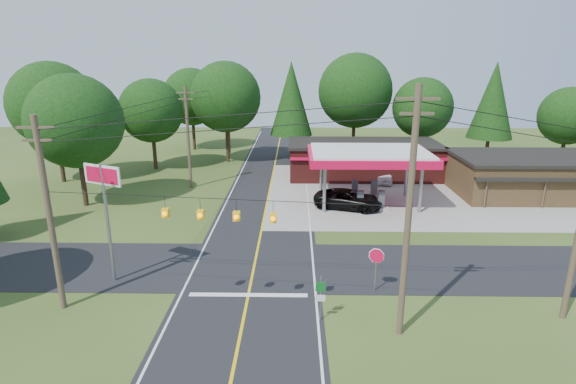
{
  "coord_description": "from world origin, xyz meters",
  "views": [
    {
      "loc": [
        2.55,
        -25.55,
        12.41
      ],
      "look_at": [
        2.0,
        7.0,
        2.8
      ],
      "focal_mm": 28.0,
      "sensor_mm": 36.0,
      "label": 1
    }
  ],
  "objects_px": {
    "suv_car": "(348,199)",
    "sedan_car": "(385,176)",
    "big_stop_sign": "(104,195)",
    "octagonal_stop_sign": "(376,259)",
    "gas_canopy": "(369,157)"
  },
  "relations": [
    {
      "from": "suv_car",
      "to": "octagonal_stop_sign",
      "type": "xyz_separation_m",
      "value": [
        -0.13,
        -14.6,
        1.14
      ]
    },
    {
      "from": "suv_car",
      "to": "octagonal_stop_sign",
      "type": "distance_m",
      "value": 14.64
    },
    {
      "from": "suv_car",
      "to": "big_stop_sign",
      "type": "relative_size",
      "value": 0.83
    },
    {
      "from": "gas_canopy",
      "to": "sedan_car",
      "type": "distance_m",
      "value": 8.58
    },
    {
      "from": "sedan_car",
      "to": "octagonal_stop_sign",
      "type": "xyz_separation_m",
      "value": [
        -5.0,
        -23.21,
        1.27
      ]
    },
    {
      "from": "big_stop_sign",
      "to": "octagonal_stop_sign",
      "type": "relative_size",
      "value": 2.7
    },
    {
      "from": "suv_car",
      "to": "big_stop_sign",
      "type": "distance_m",
      "value": 20.82
    },
    {
      "from": "gas_canopy",
      "to": "sedan_car",
      "type": "xyz_separation_m",
      "value": [
        3.0,
        7.2,
        -3.59
      ]
    },
    {
      "from": "gas_canopy",
      "to": "octagonal_stop_sign",
      "type": "height_order",
      "value": "gas_canopy"
    },
    {
      "from": "suv_car",
      "to": "sedan_car",
      "type": "relative_size",
      "value": 1.46
    },
    {
      "from": "big_stop_sign",
      "to": "suv_car",
      "type": "bearing_deg",
      "value": 41.94
    },
    {
      "from": "suv_car",
      "to": "sedan_car",
      "type": "height_order",
      "value": "suv_car"
    },
    {
      "from": "suv_car",
      "to": "sedan_car",
      "type": "bearing_deg",
      "value": -11.48
    },
    {
      "from": "suv_car",
      "to": "octagonal_stop_sign",
      "type": "relative_size",
      "value": 2.24
    },
    {
      "from": "gas_canopy",
      "to": "suv_car",
      "type": "bearing_deg",
      "value": -142.87
    }
  ]
}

